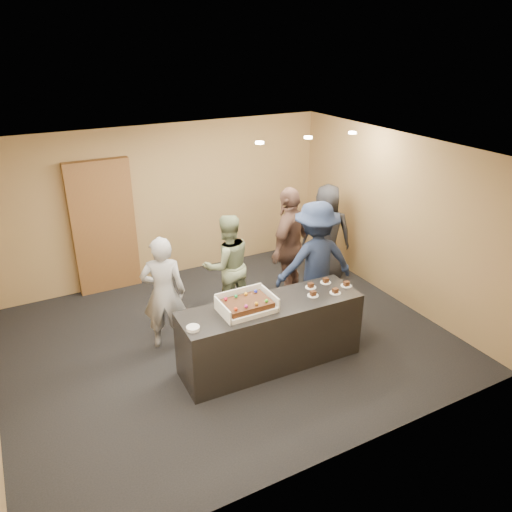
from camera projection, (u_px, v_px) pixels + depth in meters
name	position (u px, v px, depth m)	size (l,w,h in m)	color
room	(225.00, 254.00, 6.64)	(6.04, 6.00, 2.70)	black
serving_counter	(271.00, 334.00, 6.52)	(2.40, 0.70, 0.90)	black
storage_cabinet	(104.00, 227.00, 8.21)	(1.02, 0.15, 2.24)	brown
cake_box	(246.00, 306.00, 6.19)	(0.68, 0.47, 0.20)	white
sheet_cake	(247.00, 304.00, 6.15)	(0.58, 0.40, 0.11)	#3F1D0E
plate_stack	(193.00, 328.00, 5.78)	(0.16, 0.16, 0.04)	white
slice_a	(313.00, 294.00, 6.52)	(0.15, 0.15, 0.07)	white
slice_b	(311.00, 286.00, 6.73)	(0.15, 0.15, 0.07)	white
slice_c	(335.00, 291.00, 6.59)	(0.15, 0.15, 0.07)	white
slice_d	(326.00, 281.00, 6.87)	(0.15, 0.15, 0.07)	white
slice_e	(346.00, 284.00, 6.78)	(0.15, 0.15, 0.07)	white
person_server_grey	(164.00, 293.00, 6.76)	(0.60, 0.39, 1.65)	#A1A1A6
person_sage_man	(227.00, 265.00, 7.59)	(0.79, 0.62, 1.63)	gray
person_navy_man	(315.00, 262.00, 7.42)	(1.20, 0.69, 1.87)	#1C2845
person_brown_extra	(289.00, 246.00, 7.89)	(1.13, 0.47, 1.93)	brown
person_dark_suit	(326.00, 234.00, 8.65)	(0.85, 0.55, 1.74)	black
ceiling_spotlights	(308.00, 137.00, 7.20)	(1.72, 0.12, 0.03)	#FFEAC6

